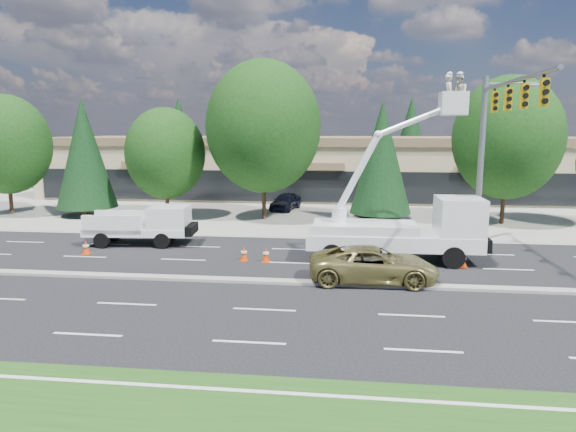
# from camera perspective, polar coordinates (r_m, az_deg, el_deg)

# --- Properties ---
(ground) EXTENTS (140.00, 140.00, 0.00)m
(ground) POSITION_cam_1_polar(r_m,az_deg,el_deg) (21.10, -1.22, -7.44)
(ground) COLOR black
(ground) RESTS_ON ground
(concrete_apron) EXTENTS (140.00, 22.00, 0.01)m
(concrete_apron) POSITION_cam_1_polar(r_m,az_deg,el_deg) (40.55, 2.67, 0.80)
(concrete_apron) COLOR gray
(concrete_apron) RESTS_ON ground
(road_median) EXTENTS (120.00, 0.55, 0.12)m
(road_median) POSITION_cam_1_polar(r_m,az_deg,el_deg) (21.08, -1.22, -7.28)
(road_median) COLOR gray
(road_median) RESTS_ON ground
(strip_mall) EXTENTS (50.40, 15.40, 5.50)m
(strip_mall) POSITION_cam_1_polar(r_m,az_deg,el_deg) (50.15, 3.50, 5.71)
(strip_mall) COLOR tan
(strip_mall) RESTS_ON ground
(tree_front_a) EXTENTS (6.30, 6.30, 8.74)m
(tree_front_a) POSITION_cam_1_polar(r_m,az_deg,el_deg) (42.90, -28.85, 6.97)
(tree_front_a) COLOR #332114
(tree_front_a) RESTS_ON ground
(tree_front_b) EXTENTS (4.26, 4.26, 8.40)m
(tree_front_b) POSITION_cam_1_polar(r_m,az_deg,el_deg) (39.75, -21.67, 6.48)
(tree_front_b) COLOR #332114
(tree_front_b) RESTS_ON ground
(tree_front_c) EXTENTS (5.58, 5.58, 7.74)m
(tree_front_c) POSITION_cam_1_polar(r_m,az_deg,el_deg) (37.29, -13.47, 6.77)
(tree_front_c) COLOR #332114
(tree_front_c) RESTS_ON ground
(tree_front_d) EXTENTS (7.85, 7.85, 10.89)m
(tree_front_d) POSITION_cam_1_polar(r_m,az_deg,el_deg) (35.47, -2.75, 9.87)
(tree_front_d) COLOR #332114
(tree_front_d) RESTS_ON ground
(tree_front_e) EXTENTS (4.11, 4.11, 8.11)m
(tree_front_e) POSITION_cam_1_polar(r_m,az_deg,el_deg) (35.10, 10.35, 6.43)
(tree_front_e) COLOR #332114
(tree_front_e) RESTS_ON ground
(tree_front_f) EXTENTS (6.96, 6.96, 9.65)m
(tree_front_f) POSITION_cam_1_polar(r_m,az_deg,el_deg) (36.45, 23.19, 7.97)
(tree_front_f) COLOR #332114
(tree_front_f) RESTS_ON ground
(tree_back_a) EXTENTS (5.14, 5.14, 10.14)m
(tree_back_a) POSITION_cam_1_polar(r_m,az_deg,el_deg) (65.39, -11.99, 8.70)
(tree_back_a) COLOR #332114
(tree_back_a) RESTS_ON ground
(tree_back_b) EXTENTS (6.01, 6.01, 11.85)m
(tree_back_b) POSITION_cam_1_polar(r_m,az_deg,el_deg) (62.36, 0.45, 9.71)
(tree_back_b) COLOR #332114
(tree_back_b) RESTS_ON ground
(tree_back_c) EXTENTS (5.08, 5.08, 10.00)m
(tree_back_c) POSITION_cam_1_polar(r_m,az_deg,el_deg) (62.41, 13.48, 8.55)
(tree_back_c) COLOR #332114
(tree_back_c) RESTS_ON ground
(tree_back_d) EXTENTS (5.43, 5.43, 10.71)m
(tree_back_d) POSITION_cam_1_polar(r_m,az_deg,el_deg) (64.90, 24.18, 8.34)
(tree_back_d) COLOR #332114
(tree_back_d) RESTS_ON ground
(signal_mast) EXTENTS (2.76, 10.16, 9.00)m
(signal_mast) POSITION_cam_1_polar(r_m,az_deg,el_deg) (27.98, 21.94, 8.65)
(signal_mast) COLOR gray
(signal_mast) RESTS_ON ground
(utility_pickup) EXTENTS (5.65, 2.55, 2.10)m
(utility_pickup) POSITION_cam_1_polar(r_m,az_deg,el_deg) (28.88, -15.55, -1.38)
(utility_pickup) COLOR white
(utility_pickup) RESTS_ON ground
(bucket_truck) EXTENTS (8.10, 2.72, 8.72)m
(bucket_truck) POSITION_cam_1_polar(r_m,az_deg,el_deg) (24.75, 13.39, -0.67)
(bucket_truck) COLOR white
(bucket_truck) RESTS_ON ground
(traffic_cone_a) EXTENTS (0.40, 0.40, 0.70)m
(traffic_cone_a) POSITION_cam_1_polar(r_m,az_deg,el_deg) (27.72, -21.54, -3.26)
(traffic_cone_a) COLOR red
(traffic_cone_a) RESTS_ON ground
(traffic_cone_b) EXTENTS (0.40, 0.40, 0.70)m
(traffic_cone_b) POSITION_cam_1_polar(r_m,az_deg,el_deg) (24.58, -4.92, -4.20)
(traffic_cone_b) COLOR red
(traffic_cone_b) RESTS_ON ground
(traffic_cone_c) EXTENTS (0.40, 0.40, 0.70)m
(traffic_cone_c) POSITION_cam_1_polar(r_m,az_deg,el_deg) (24.29, -2.47, -4.33)
(traffic_cone_c) COLOR red
(traffic_cone_c) RESTS_ON ground
(traffic_cone_d) EXTENTS (0.40, 0.40, 0.70)m
(traffic_cone_d) POSITION_cam_1_polar(r_m,az_deg,el_deg) (24.65, 18.90, -4.64)
(traffic_cone_d) COLOR red
(traffic_cone_d) RESTS_ON ground
(minivan) EXTENTS (5.28, 2.52, 1.45)m
(minivan) POSITION_cam_1_polar(r_m,az_deg,el_deg) (21.32, 9.49, -5.36)
(minivan) COLOR olive
(minivan) RESTS_ON ground
(parked_car_west) EXTENTS (2.41, 4.21, 1.35)m
(parked_car_west) POSITION_cam_1_polar(r_m,az_deg,el_deg) (39.93, -0.27, 1.64)
(parked_car_west) COLOR black
(parked_car_west) RESTS_ON ground
(parked_car_east) EXTENTS (2.66, 4.49, 1.40)m
(parked_car_east) POSITION_cam_1_polar(r_m,az_deg,el_deg) (38.82, 9.02, 1.33)
(parked_car_east) COLOR black
(parked_car_east) RESTS_ON ground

